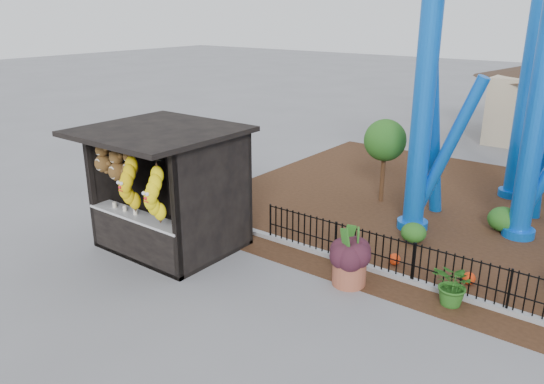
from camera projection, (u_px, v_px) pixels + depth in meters
The scene contains 8 objects.
ground at pixel (229, 300), 11.21m from camera, with size 120.00×120.00×0.00m, color slate.
mulch_bed at pixel (525, 227), 14.92m from camera, with size 18.00×12.00×0.02m, color #331E11.
curb at pixel (466, 298), 11.14m from camera, with size 18.00×0.18×0.12m, color gray.
prize_booth at pixel (162, 193), 13.11m from camera, with size 3.50×3.40×3.12m.
picket_fence at pixel (514, 293), 10.48m from camera, with size 12.20×0.06×1.00m, color black, non-canonical shape.
terracotta_planter at pixel (349, 271), 11.74m from camera, with size 0.75×0.75×0.64m, color #964D36.
planter_foliage at pixel (351, 245), 11.54m from camera, with size 0.70×0.70×0.64m, color black.
potted_plant at pixel (455, 285), 10.83m from camera, with size 0.86×0.74×0.95m, color #1A5117.
Camera 1 is at (6.70, -7.27, 5.82)m, focal length 35.00 mm.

